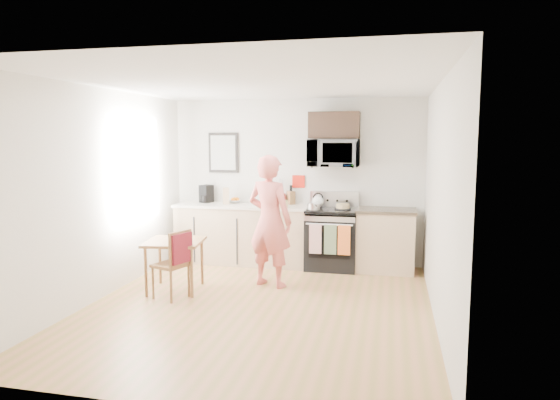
% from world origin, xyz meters
% --- Properties ---
extents(floor, '(4.60, 4.60, 0.00)m').
position_xyz_m(floor, '(0.00, 0.00, 0.00)').
color(floor, olive).
rests_on(floor, ground).
extents(back_wall, '(4.00, 0.04, 2.60)m').
position_xyz_m(back_wall, '(0.00, 2.30, 1.30)').
color(back_wall, white).
rests_on(back_wall, floor).
extents(front_wall, '(4.00, 0.04, 2.60)m').
position_xyz_m(front_wall, '(0.00, -2.30, 1.30)').
color(front_wall, white).
rests_on(front_wall, floor).
extents(left_wall, '(0.04, 4.60, 2.60)m').
position_xyz_m(left_wall, '(-2.00, 0.00, 1.30)').
color(left_wall, white).
rests_on(left_wall, floor).
extents(right_wall, '(0.04, 4.60, 2.60)m').
position_xyz_m(right_wall, '(2.00, 0.00, 1.30)').
color(right_wall, white).
rests_on(right_wall, floor).
extents(ceiling, '(4.00, 4.60, 0.04)m').
position_xyz_m(ceiling, '(0.00, 0.00, 2.60)').
color(ceiling, white).
rests_on(ceiling, back_wall).
extents(window, '(0.06, 1.40, 1.50)m').
position_xyz_m(window, '(-1.96, 0.80, 1.55)').
color(window, white).
rests_on(window, left_wall).
extents(cabinet_left, '(2.10, 0.60, 0.90)m').
position_xyz_m(cabinet_left, '(-0.80, 2.00, 0.45)').
color(cabinet_left, tan).
rests_on(cabinet_left, floor).
extents(countertop_left, '(2.14, 0.64, 0.04)m').
position_xyz_m(countertop_left, '(-0.80, 2.00, 0.92)').
color(countertop_left, beige).
rests_on(countertop_left, cabinet_left).
extents(cabinet_right, '(0.84, 0.60, 0.90)m').
position_xyz_m(cabinet_right, '(1.43, 2.00, 0.45)').
color(cabinet_right, tan).
rests_on(cabinet_right, floor).
extents(countertop_right, '(0.88, 0.64, 0.04)m').
position_xyz_m(countertop_right, '(1.43, 2.00, 0.92)').
color(countertop_right, black).
rests_on(countertop_right, cabinet_right).
extents(range, '(0.76, 0.70, 1.16)m').
position_xyz_m(range, '(0.63, 1.98, 0.44)').
color(range, black).
rests_on(range, floor).
extents(microwave, '(0.76, 0.51, 0.42)m').
position_xyz_m(microwave, '(0.63, 2.08, 1.76)').
color(microwave, silver).
rests_on(microwave, back_wall).
extents(upper_cabinet, '(0.76, 0.35, 0.40)m').
position_xyz_m(upper_cabinet, '(0.63, 2.12, 2.18)').
color(upper_cabinet, black).
rests_on(upper_cabinet, back_wall).
extents(wall_art, '(0.50, 0.04, 0.65)m').
position_xyz_m(wall_art, '(-1.20, 2.28, 1.75)').
color(wall_art, black).
rests_on(wall_art, back_wall).
extents(wall_trivet, '(0.20, 0.02, 0.20)m').
position_xyz_m(wall_trivet, '(0.05, 2.28, 1.30)').
color(wall_trivet, '#AA1A0E').
rests_on(wall_trivet, back_wall).
extents(person, '(0.75, 0.61, 1.77)m').
position_xyz_m(person, '(-0.07, 0.88, 0.89)').
color(person, '#CF3F39').
rests_on(person, floor).
extents(dining_table, '(0.71, 0.71, 0.66)m').
position_xyz_m(dining_table, '(-1.24, 0.40, 0.59)').
color(dining_table, brown).
rests_on(dining_table, floor).
extents(chair, '(0.50, 0.47, 0.86)m').
position_xyz_m(chair, '(-1.04, 0.06, 0.56)').
color(chair, brown).
rests_on(chair, floor).
extents(knife_block, '(0.16, 0.16, 0.21)m').
position_xyz_m(knife_block, '(-0.06, 2.22, 1.04)').
color(knife_block, brown).
rests_on(knife_block, countertop_left).
extents(utensil_crock, '(0.13, 0.13, 0.40)m').
position_xyz_m(utensil_crock, '(-0.21, 2.21, 1.10)').
color(utensil_crock, '#AA1A0E').
rests_on(utensil_crock, countertop_left).
extents(fruit_bowl, '(0.24, 0.24, 0.09)m').
position_xyz_m(fruit_bowl, '(-0.98, 2.18, 0.98)').
color(fruit_bowl, white).
rests_on(fruit_bowl, countertop_left).
extents(milk_carton, '(0.13, 0.13, 0.26)m').
position_xyz_m(milk_carton, '(-1.08, 2.03, 1.07)').
color(milk_carton, tan).
rests_on(milk_carton, countertop_left).
extents(coffee_maker, '(0.22, 0.26, 0.29)m').
position_xyz_m(coffee_maker, '(-1.46, 2.14, 1.07)').
color(coffee_maker, black).
rests_on(coffee_maker, countertop_left).
extents(bread_bag, '(0.34, 0.29, 0.11)m').
position_xyz_m(bread_bag, '(-0.19, 1.83, 1.00)').
color(bread_bag, tan).
rests_on(bread_bag, countertop_left).
extents(cake, '(0.25, 0.25, 0.08)m').
position_xyz_m(cake, '(0.79, 1.94, 0.96)').
color(cake, black).
rests_on(cake, range).
extents(kettle, '(0.18, 0.18, 0.23)m').
position_xyz_m(kettle, '(0.40, 2.05, 1.02)').
color(kettle, white).
rests_on(kettle, range).
extents(pot, '(0.19, 0.31, 0.09)m').
position_xyz_m(pot, '(0.38, 1.79, 0.97)').
color(pot, silver).
rests_on(pot, range).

